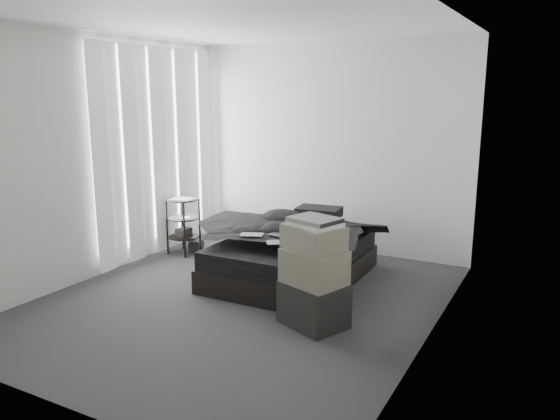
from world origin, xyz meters
The scene contains 25 objects.
floor centered at (0.00, 0.00, 0.00)m, with size 3.60×4.20×0.01m, color #333436.
ceiling centered at (0.00, 0.00, 2.60)m, with size 3.60×4.20×0.01m, color white.
wall_back centered at (0.00, 2.10, 1.30)m, with size 3.60×0.01×2.60m, color silver.
wall_front centered at (0.00, -2.10, 1.30)m, with size 3.60×0.01×2.60m, color silver.
wall_left centered at (-1.80, 0.00, 1.30)m, with size 0.01×4.20×2.60m, color silver.
wall_right centered at (1.80, 0.00, 1.30)m, with size 0.01×4.20×2.60m, color silver.
window_left centered at (-1.78, 0.90, 1.35)m, with size 0.02×2.00×2.30m, color white.
curtain_left centered at (-1.73, 0.90, 1.28)m, with size 0.06×2.12×2.48m, color white.
bed centered at (0.14, 0.80, 0.12)m, with size 1.35×1.78×0.24m, color black.
mattress centered at (0.14, 0.80, 0.34)m, with size 1.30×1.73×0.19m, color black.
duvet centered at (0.14, 0.76, 0.54)m, with size 1.32×1.52×0.21m, color black.
pillow_lower centered at (0.09, 1.49, 0.49)m, with size 0.54×0.36×0.12m, color black.
pillow_upper centered at (0.15, 1.48, 0.61)m, with size 0.50×0.35×0.11m, color black.
laptop centered at (0.47, 0.85, 0.65)m, with size 0.29×0.18×0.02m, color silver.
comic_a centered at (-0.07, 0.32, 0.64)m, with size 0.23×0.15×0.01m, color black.
comic_b centered at (0.19, 0.46, 0.65)m, with size 0.23×0.15×0.01m, color black.
comic_c centered at (0.30, 0.20, 0.65)m, with size 0.23×0.15×0.01m, color black.
side_stand centered at (-1.48, 1.01, 0.34)m, with size 0.37×0.37×0.69m, color black.
papers centered at (-1.47, 1.00, 0.70)m, with size 0.27×0.20×0.01m, color white.
floor_books centered at (-1.41, 1.16, 0.07)m, with size 0.14×0.20×0.14m, color black.
box_lower centered at (0.86, -0.18, 0.19)m, with size 0.53×0.41×0.39m, color black.
box_mid centered at (0.87, -0.20, 0.54)m, with size 0.49×0.39×0.30m, color #696553.
box_upper centered at (0.85, -0.18, 0.79)m, with size 0.47×0.38×0.21m, color #696553.
art_book_white centered at (0.86, -0.18, 0.91)m, with size 0.40×0.32×0.04m, color silver.
art_book_snake centered at (0.87, -0.20, 0.95)m, with size 0.39×0.31×0.04m, color silver.
Camera 1 is at (2.71, -4.23, 2.00)m, focal length 35.00 mm.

